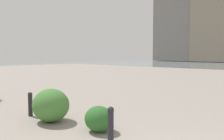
{
  "coord_description": "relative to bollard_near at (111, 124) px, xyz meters",
  "views": [
    {
      "loc": [
        -0.84,
        2.25,
        1.74
      ],
      "look_at": [
        7.29,
        -6.58,
        0.94
      ],
      "focal_mm": 35.54,
      "sensor_mm": 36.0,
      "label": 1
    }
  ],
  "objects": [
    {
      "name": "bollard_near",
      "position": [
        0.0,
        0.0,
        0.0
      ],
      "size": [
        0.13,
        0.13,
        0.74
      ],
      "color": "#232328",
      "rests_on": "ground"
    },
    {
      "name": "bollard_mid",
      "position": [
        3.07,
        0.09,
        -0.03
      ],
      "size": [
        0.13,
        0.13,
        0.69
      ],
      "color": "#232328",
      "rests_on": "ground"
    },
    {
      "name": "shrub_wide",
      "position": [
        2.16,
        -0.01,
        0.05
      ],
      "size": [
        1.02,
        0.92,
        0.87
      ],
      "color": "#477F38",
      "rests_on": "ground"
    },
    {
      "name": "shrub_round",
      "position": [
        0.68,
        -0.33,
        -0.1
      ],
      "size": [
        0.69,
        0.62,
        0.59
      ],
      "color": "#2D6628",
      "rests_on": "ground"
    },
    {
      "name": "building_highrise",
      "position": [
        30.65,
        -65.73,
        15.67
      ],
      "size": [
        12.27,
        11.74,
        34.19
      ],
      "color": "gray",
      "rests_on": "ground"
    }
  ]
}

